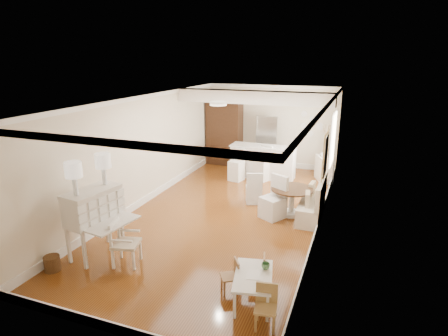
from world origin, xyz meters
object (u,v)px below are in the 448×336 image
Objects in this scene: slip_chair_near at (273,198)px; pantry_cabinet at (224,132)px; sideboard at (324,169)px; wicker_basket at (52,263)px; slip_chair_far at (254,187)px; bar_stool_right at (263,163)px; kids_chair_a at (230,276)px; secretary_bureau at (95,223)px; kids_table at (253,288)px; kids_chair_b at (257,269)px; kids_chair_c at (266,308)px; gustavian_armchair at (126,243)px; bar_stool_left at (236,165)px; fridge at (277,143)px; dining_table at (291,202)px; breakfast_counter at (263,162)px.

pantry_cabinet is (-2.73, 4.04, 0.64)m from slip_chair_near.
wicker_basket is at bearing -143.04° from sideboard.
slip_chair_far is 1.92m from bar_stool_right.
bar_stool_right reaches higher than kids_chair_a.
kids_table is (3.25, -0.35, -0.43)m from secretary_bureau.
pantry_cabinet reaches higher than kids_chair_b.
kids_chair_c is (0.33, -0.50, 0.09)m from kids_table.
pantry_cabinet is at bearing 113.64° from kids_table.
kids_chair_b is 0.52× the size of bar_stool_right.
kids_chair_a is at bearing -108.36° from gustavian_armchair.
pantry_cabinet reaches higher than bar_stool_left.
slip_chair_near is 4.12m from fridge.
kids_chair_a is 0.99m from kids_chair_c.
sideboard is (2.88, 6.30, -0.05)m from gustavian_armchair.
bar_stool_right reaches higher than dining_table.
bar_stool_right reaches higher than bar_stool_left.
sideboard reaches higher than kids_table.
slip_chair_far is 0.38× the size of pantry_cabinet.
slip_chair_near is 0.57× the size of fridge.
pantry_cabinet is at bearing -169.50° from kids_chair_b.
gustavian_armchair reaches higher than kids_chair_c.
fridge is (1.96, 6.91, 0.22)m from secretary_bureau.
secretary_bureau is 5.89m from bar_stool_right.
slip_chair_near reaches higher than kids_chair_c.
bar_stool_left is at bearing -171.83° from kids_chair_b.
breakfast_counter is at bearing 156.80° from kids_chair_a.
kids_table is 6.05m from bar_stool_left.
slip_chair_near reaches higher than sideboard.
bar_stool_left is (-1.03, 1.59, 0.06)m from slip_chair_far.
slip_chair_far is at bearing 160.70° from slip_chair_near.
bar_stool_left is at bearing 135.57° from dining_table.
kids_chair_a is at bearing 80.58° from slip_chair_far.
gustavian_armchair is 3.63m from slip_chair_near.
gustavian_armchair is 2.53m from kids_table.
sideboard is (0.80, 6.44, 0.09)m from kids_chair_a.
wicker_basket is 0.28× the size of bar_stool_left.
gustavian_armchair is 1.51× the size of kids_chair_a.
slip_chair_near is at bearing -41.32° from bar_stool_left.
secretary_bureau is 5.39m from bar_stool_left.
kids_chair_c is at bearing -84.37° from dining_table.
gustavian_armchair is 1.33× the size of kids_chair_c.
slip_chair_far is at bearing 105.95° from kids_table.
dining_table is at bearing -61.79° from breakfast_counter.
breakfast_counter is 2.08× the size of bar_stool_left.
slip_chair_near reaches higher than bar_stool_left.
kids_table is 7.41m from fridge.
kids_chair_b is 3.73m from slip_chair_far.
sideboard is (1.67, -0.71, -0.52)m from fridge.
bar_stool_left is 0.55× the size of fridge.
fridge is at bearing 72.98° from wicker_basket.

